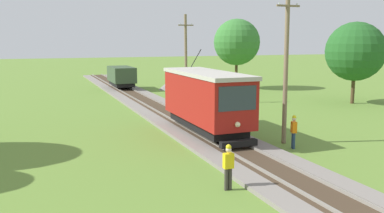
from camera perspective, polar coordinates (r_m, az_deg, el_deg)
name	(u,v)px	position (r m, az deg, el deg)	size (l,w,h in m)	color
red_tram	(206,99)	(24.21, 1.97, 1.02)	(2.60, 8.54, 4.79)	maroon
freight_car	(121,76)	(47.71, -9.77, 4.17)	(2.40, 5.20, 2.31)	#384C33
utility_pole_near_tram	(286,65)	(22.74, 12.93, 5.65)	(1.40, 0.34, 8.44)	#7A664C
utility_pole_mid	(186,58)	(36.58, -0.85, 6.70)	(1.40, 0.48, 7.88)	#7A664C
gravel_pile	(168,85)	(47.31, -3.34, 2.93)	(2.22, 2.22, 0.95)	gray
track_worker	(228,165)	(15.68, 5.07, -8.09)	(0.38, 0.24, 1.78)	#38332D
second_worker	(294,130)	(22.11, 13.95, -3.22)	(0.34, 0.44, 1.78)	navy
tree_left_near	(355,52)	(39.27, 21.74, 7.11)	(5.20, 5.20, 7.25)	#4C3823
tree_right_near	(237,42)	(48.30, 6.24, 8.87)	(5.35, 5.35, 8.08)	#4C3823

